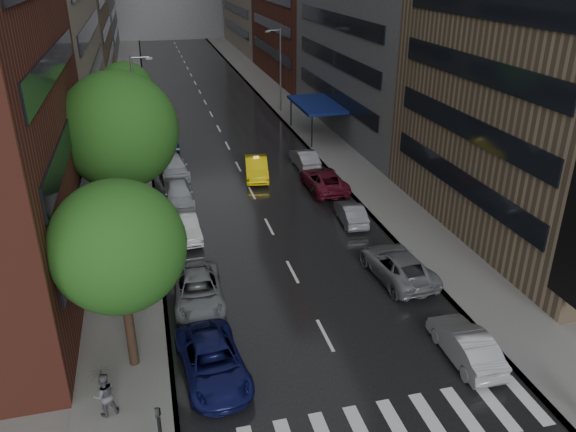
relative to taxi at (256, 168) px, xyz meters
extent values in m
plane|color=gray|center=(-0.99, -25.10, -0.81)|extent=(220.00, 220.00, 0.00)
cube|color=black|center=(-0.99, 24.90, -0.80)|extent=(14.00, 140.00, 0.01)
cube|color=gray|center=(-9.99, 24.90, -0.73)|extent=(4.00, 140.00, 0.15)
cube|color=gray|center=(8.01, 24.90, -0.73)|extent=(4.00, 140.00, 0.15)
cube|color=silver|center=(-0.09, -27.10, -0.80)|extent=(0.55, 2.80, 0.01)
cube|color=silver|center=(1.31, -27.10, -0.80)|extent=(0.55, 2.80, 0.01)
cube|color=silver|center=(2.71, -27.10, -0.80)|extent=(0.55, 2.80, 0.01)
cube|color=silver|center=(4.11, -27.10, -0.80)|extent=(0.55, 2.80, 0.01)
cube|color=silver|center=(5.51, -27.10, -0.80)|extent=(0.55, 2.80, 0.01)
cube|color=#937A5B|center=(-15.99, 38.90, 10.19)|extent=(8.00, 28.00, 22.00)
cube|color=slate|center=(14.01, 10.90, 11.19)|extent=(8.00, 28.00, 24.00)
cylinder|color=#382619|center=(-9.59, -21.12, 1.52)|extent=(0.40, 0.40, 4.65)
sphere|color=#1E5116|center=(-9.59, -21.12, 5.01)|extent=(5.32, 5.32, 5.32)
cylinder|color=#382619|center=(-9.59, -9.57, 2.08)|extent=(0.40, 0.40, 5.79)
sphere|color=#1E5116|center=(-9.59, -9.57, 6.42)|extent=(6.61, 6.61, 6.61)
cylinder|color=#382619|center=(-9.59, 9.47, 1.38)|extent=(0.40, 0.40, 4.38)
sphere|color=#1E5116|center=(-9.59, 9.47, 4.66)|extent=(5.00, 5.00, 5.00)
imported|color=yellow|center=(0.00, 0.00, 0.00)|extent=(2.39, 5.10, 1.62)
imported|color=#0F124A|center=(-6.39, -22.61, -0.06)|extent=(2.97, 5.60, 1.50)
imported|color=gray|center=(-6.39, -16.94, -0.08)|extent=(2.62, 5.35, 1.46)
imported|color=silver|center=(-6.39, -9.24, -0.09)|extent=(1.85, 4.48, 1.44)
imported|color=#B5BBBF|center=(-6.39, -3.74, -0.10)|extent=(2.00, 4.89, 1.42)
imported|color=silver|center=(-6.39, 2.02, -0.04)|extent=(2.49, 5.40, 1.53)
imported|color=navy|center=(-6.39, 9.60, -0.06)|extent=(1.90, 4.44, 1.50)
imported|color=#A09FA4|center=(4.41, -24.17, -0.07)|extent=(1.67, 4.54, 1.49)
imported|color=slate|center=(4.41, -17.11, -0.03)|extent=(2.94, 5.75, 1.55)
imported|color=slate|center=(4.41, -9.74, -0.14)|extent=(1.73, 4.13, 1.33)
imported|color=#591121|center=(4.41, -3.85, -0.02)|extent=(2.65, 5.70, 1.58)
imported|color=gray|center=(4.41, 1.48, -0.06)|extent=(1.61, 4.53, 1.49)
imported|color=#535258|center=(-10.62, -23.91, 0.26)|extent=(1.04, 0.90, 1.84)
imported|color=black|center=(-10.62, -23.91, 0.99)|extent=(0.96, 0.98, 0.88)
imported|color=black|center=(-8.59, -27.87, 2.34)|extent=(0.18, 0.15, 0.90)
cylinder|color=gray|center=(-8.79, 4.90, 3.84)|extent=(0.18, 0.18, 9.00)
cube|color=gray|center=(-7.39, 4.90, 8.04)|extent=(0.50, 0.22, 0.16)
cylinder|color=gray|center=(6.81, 19.90, 3.84)|extent=(0.18, 0.18, 9.00)
cube|color=gray|center=(5.41, 19.90, 8.04)|extent=(0.50, 0.22, 0.16)
cube|color=navy|center=(8.01, 9.90, 2.34)|extent=(4.00, 8.00, 0.25)
cylinder|color=black|center=(6.41, 6.10, 0.84)|extent=(0.12, 0.12, 3.00)
cylinder|color=black|center=(6.41, 13.70, 0.84)|extent=(0.12, 0.12, 3.00)
camera|label=1|loc=(-7.96, -41.41, 15.18)|focal=35.00mm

